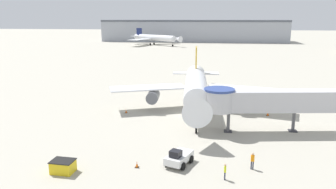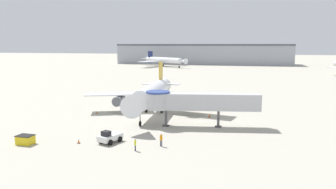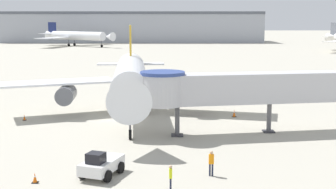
# 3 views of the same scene
# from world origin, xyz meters

# --- Properties ---
(ground_plane) EXTENTS (800.00, 800.00, 0.00)m
(ground_plane) POSITION_xyz_m (0.00, 0.00, 0.00)
(ground_plane) COLOR #A8A393
(main_airplane) EXTENTS (29.72, 27.90, 10.02)m
(main_airplane) POSITION_xyz_m (1.21, 1.04, 4.23)
(main_airplane) COLOR silver
(main_airplane) RESTS_ON ground_plane
(jet_bridge) EXTENTS (19.31, 6.20, 6.07)m
(jet_bridge) POSITION_xyz_m (11.03, -6.66, 4.39)
(jet_bridge) COLOR #B7B7BC
(jet_bridge) RESTS_ON ground_plane
(pushback_tug_white) EXTENTS (3.01, 4.03, 1.88)m
(pushback_tug_white) POSITION_xyz_m (0.72, -18.86, 0.83)
(pushback_tug_white) COLOR silver
(pushback_tug_white) RESTS_ON ground_plane
(service_container_yellow) EXTENTS (2.39, 1.86, 1.30)m
(service_container_yellow) POSITION_xyz_m (-10.62, -22.36, 0.65)
(service_container_yellow) COLOR yellow
(service_container_yellow) RESTS_ON ground_plane
(traffic_cone_starboard_wing) EXTENTS (0.48, 0.48, 0.79)m
(traffic_cone_starboard_wing) POSITION_xyz_m (12.74, 1.14, 0.38)
(traffic_cone_starboard_wing) COLOR black
(traffic_cone_starboard_wing) RESTS_ON ground_plane
(traffic_cone_apron_front) EXTENTS (0.42, 0.42, 0.69)m
(traffic_cone_apron_front) POSITION_xyz_m (-3.52, -20.17, 0.33)
(traffic_cone_apron_front) COLOR black
(traffic_cone_apron_front) RESTS_ON ground_plane
(traffic_cone_port_wing) EXTENTS (0.39, 0.39, 0.65)m
(traffic_cone_port_wing) POSITION_xyz_m (-10.13, -0.71, 0.31)
(traffic_cone_port_wing) COLOR black
(traffic_cone_port_wing) RESTS_ON ground_plane
(ground_crew_marshaller) EXTENTS (0.36, 0.24, 1.80)m
(ground_crew_marshaller) POSITION_xyz_m (8.35, -18.79, 1.04)
(ground_crew_marshaller) COLOR #1E2338
(ground_crew_marshaller) RESTS_ON ground_plane
(ground_crew_wing_walker) EXTENTS (0.22, 0.33, 1.65)m
(ground_crew_wing_walker) POSITION_xyz_m (5.51, -21.51, 0.95)
(ground_crew_wing_walker) COLOR #1E2338
(ground_crew_wing_walker) RESTS_ON ground_plane
(background_jet_navy_tail) EXTENTS (33.51, 32.07, 9.48)m
(background_jet_navy_tail) POSITION_xyz_m (-31.54, 137.87, 4.18)
(background_jet_navy_tail) COLOR silver
(background_jet_navy_tail) RESTS_ON ground_plane
(terminal_building) EXTENTS (121.04, 28.06, 14.15)m
(terminal_building) POSITION_xyz_m (-11.81, 175.00, 7.09)
(terminal_building) COLOR #999EA8
(terminal_building) RESTS_ON ground_plane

